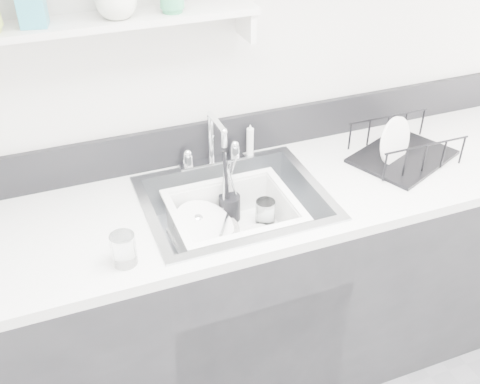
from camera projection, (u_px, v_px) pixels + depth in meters
name	position (u px, v px, depth m)	size (l,w,h in m)	color
room_shell	(404.00, 82.00, 0.93)	(3.50, 3.00, 2.60)	silver
counter_run	(235.00, 293.00, 2.24)	(3.20, 0.62, 0.92)	black
backsplash	(208.00, 140.00, 2.16)	(3.20, 0.02, 0.16)	black
sink	(235.00, 219.00, 2.03)	(0.64, 0.52, 0.20)	silver
faucet	(212.00, 151.00, 2.14)	(0.26, 0.18, 0.23)	silver
side_sprayer	(250.00, 140.00, 2.19)	(0.03, 0.03, 0.14)	white
wall_shelf	(101.00, 24.00, 1.72)	(1.00, 0.16, 0.12)	silver
wash_tub	(234.00, 224.00, 2.00)	(0.44, 0.36, 0.17)	white
plate_stack	(206.00, 231.00, 2.03)	(0.27, 0.26, 0.11)	white
utensil_cup	(229.00, 206.00, 2.11)	(0.08, 0.08, 0.27)	black
ladle	(214.00, 227.00, 2.04)	(0.25, 0.09, 0.07)	silver
tumbler_in_tub	(265.00, 213.00, 2.08)	(0.07, 0.07, 0.10)	white
tumbler_counter	(124.00, 249.00, 1.67)	(0.08, 0.08, 0.10)	white
dish_rack	(405.00, 143.00, 2.17)	(0.38, 0.29, 0.13)	black
bowl_small	(258.00, 237.00, 2.02)	(0.11, 0.11, 0.03)	white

